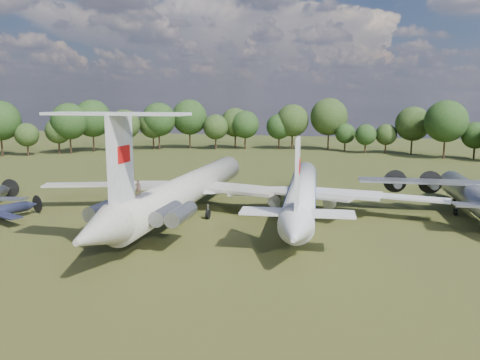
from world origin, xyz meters
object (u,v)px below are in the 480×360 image
(il62_airliner, at_px, (190,194))
(person_on_il62, at_px, (138,188))
(an12_transport, at_px, (471,199))
(tu104_jet, at_px, (302,197))

(il62_airliner, distance_m, person_on_il62, 15.94)
(an12_transport, relative_size, person_on_il62, 19.53)
(tu104_jet, relative_size, an12_transport, 1.50)
(il62_airliner, bearing_deg, an12_transport, 12.73)
(il62_airliner, xyz_separation_m, person_on_il62, (0.60, -15.51, 3.62))
(il62_airliner, xyz_separation_m, tu104_jet, (14.84, 3.21, -0.29))
(il62_airliner, distance_m, tu104_jet, 15.19)
(tu104_jet, xyz_separation_m, person_on_il62, (-14.24, -18.72, 3.91))
(tu104_jet, distance_m, an12_transport, 22.92)
(tu104_jet, bearing_deg, an12_transport, 10.42)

